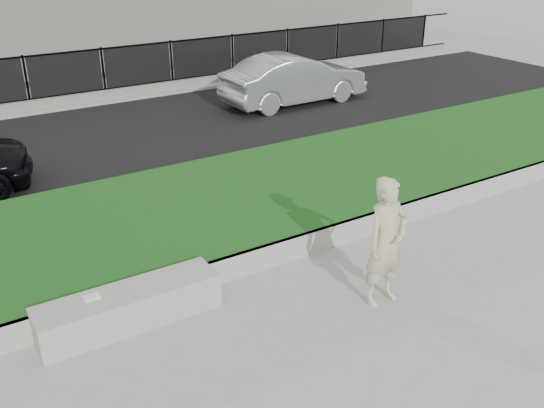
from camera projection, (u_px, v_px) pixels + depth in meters
ground at (273, 311)px, 8.44m from camera, size 90.00×90.00×0.00m
grass_bank at (182, 218)px, 10.66m from camera, size 34.00×4.00×0.40m
grass_kerb at (236, 266)px, 9.15m from camera, size 34.00×0.08×0.40m
street at (89, 141)px, 14.96m from camera, size 34.00×7.00×0.04m
far_pavement at (45, 99)px, 18.39m from camera, size 34.00×3.00×0.12m
iron_fence at (50, 91)px, 17.42m from camera, size 32.00×0.30×1.50m
stone_bench at (129, 307)px, 8.09m from camera, size 2.45×0.61×0.50m
man at (386, 242)px, 8.29m from camera, size 0.71×0.49×1.88m
book at (92, 297)px, 7.84m from camera, size 0.20×0.15×0.02m
car_silver at (294, 79)px, 17.76m from camera, size 4.40×1.61×1.44m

